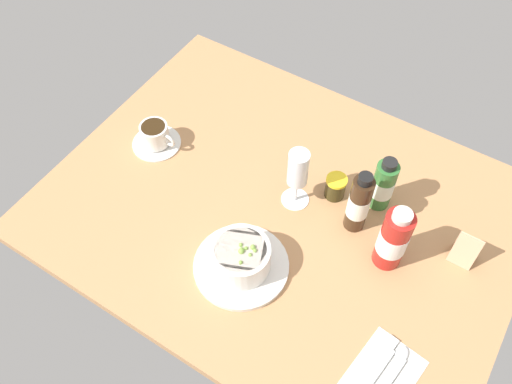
# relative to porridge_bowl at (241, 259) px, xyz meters

# --- Properties ---
(ground_plane) EXTENTS (1.10, 0.84, 0.03)m
(ground_plane) POSITION_rel_porridge_bowl_xyz_m (-0.01, 0.19, -0.05)
(ground_plane) COLOR #B27F51
(porridge_bowl) EXTENTS (0.21, 0.21, 0.09)m
(porridge_bowl) POSITION_rel_porridge_bowl_xyz_m (0.00, 0.00, 0.00)
(porridge_bowl) COLOR silver
(porridge_bowl) RESTS_ON ground_plane
(cutlery_setting) EXTENTS (0.14, 0.19, 0.01)m
(cutlery_setting) POSITION_rel_porridge_bowl_xyz_m (0.37, -0.05, -0.03)
(cutlery_setting) COLOR silver
(cutlery_setting) RESTS_ON ground_plane
(coffee_cup) EXTENTS (0.13, 0.13, 0.07)m
(coffee_cup) POSITION_rel_porridge_bowl_xyz_m (-0.38, 0.19, -0.01)
(coffee_cup) COLOR silver
(coffee_cup) RESTS_ON ground_plane
(wine_glass) EXTENTS (0.07, 0.07, 0.17)m
(wine_glass) POSITION_rel_porridge_bowl_xyz_m (0.01, 0.22, 0.07)
(wine_glass) COLOR white
(wine_glass) RESTS_ON ground_plane
(jam_jar) EXTENTS (0.05, 0.05, 0.06)m
(jam_jar) POSITION_rel_porridge_bowl_xyz_m (0.08, 0.29, -0.01)
(jam_jar) COLOR #332C13
(jam_jar) RESTS_ON ground_plane
(sauce_bottle_red) EXTENTS (0.06, 0.06, 0.18)m
(sauce_bottle_red) POSITION_rel_porridge_bowl_xyz_m (0.26, 0.19, 0.05)
(sauce_bottle_red) COLOR #B21E19
(sauce_bottle_red) RESTS_ON ground_plane
(sauce_bottle_green) EXTENTS (0.05, 0.05, 0.15)m
(sauce_bottle_green) POSITION_rel_porridge_bowl_xyz_m (0.18, 0.32, 0.03)
(sauce_bottle_green) COLOR #337233
(sauce_bottle_green) RESTS_ON ground_plane
(sauce_bottle_brown) EXTENTS (0.05, 0.05, 0.18)m
(sauce_bottle_brown) POSITION_rel_porridge_bowl_xyz_m (0.16, 0.24, 0.05)
(sauce_bottle_brown) COLOR #382314
(sauce_bottle_brown) RESTS_ON ground_plane
(menu_card) EXTENTS (0.05, 0.05, 0.09)m
(menu_card) POSITION_rel_porridge_bowl_xyz_m (0.40, 0.28, 0.01)
(menu_card) COLOR tan
(menu_card) RESTS_ON ground_plane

